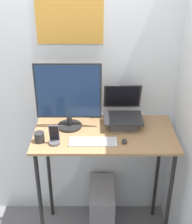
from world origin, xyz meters
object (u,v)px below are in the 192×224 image
(laptop, at_px, (123,116))
(computer_tower, at_px, (102,207))
(monitor, at_px, (68,97))
(keyboard, at_px, (93,142))
(cell_phone, at_px, (54,139))
(mouse, at_px, (124,141))

(laptop, xyz_separation_m, computer_tower, (-0.16, -0.03, -0.95))
(monitor, xyz_separation_m, keyboard, (0.19, -0.23, -0.25))
(laptop, height_order, cell_phone, laptop)
(monitor, height_order, mouse, monitor)
(laptop, xyz_separation_m, mouse, (-0.01, -0.27, -0.06))
(mouse, height_order, cell_phone, cell_phone)
(mouse, relative_size, computer_tower, 0.13)
(mouse, xyz_separation_m, computer_tower, (-0.15, 0.24, -0.89))
(cell_phone, bearing_deg, mouse, 0.97)
(computer_tower, bearing_deg, mouse, -57.27)
(keyboard, bearing_deg, mouse, -0.37)
(mouse, bearing_deg, keyboard, 179.63)
(computer_tower, bearing_deg, keyboard, -107.84)
(mouse, bearing_deg, computer_tower, 122.73)
(cell_phone, distance_m, computer_tower, 1.02)
(laptop, distance_m, mouse, 0.28)
(laptop, bearing_deg, keyboard, -131.43)
(monitor, height_order, keyboard, monitor)
(mouse, xyz_separation_m, cell_phone, (-0.51, -0.01, 0.03))
(keyboard, bearing_deg, monitor, 129.10)
(monitor, relative_size, computer_tower, 1.14)
(keyboard, xyz_separation_m, mouse, (0.23, -0.00, 0.01))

